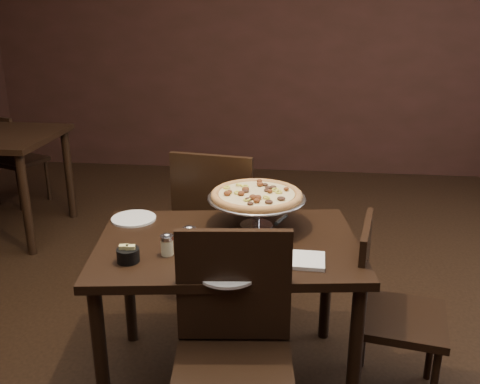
# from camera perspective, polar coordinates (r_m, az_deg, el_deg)

# --- Properties ---
(room) EXTENTS (6.04, 7.04, 2.84)m
(room) POSITION_cam_1_polar(r_m,az_deg,el_deg) (2.24, 0.22, 10.87)
(room) COLOR black
(room) RESTS_ON ground
(dining_table) EXTENTS (1.27, 0.94, 0.73)m
(dining_table) POSITION_cam_1_polar(r_m,az_deg,el_deg) (2.45, -1.31, -7.38)
(dining_table) COLOR black
(dining_table) RESTS_ON ground
(pizza_stand) EXTENTS (0.47, 0.47, 0.19)m
(pizza_stand) POSITION_cam_1_polar(r_m,az_deg,el_deg) (2.51, 1.78, -0.38)
(pizza_stand) COLOR #B9BAC0
(pizza_stand) RESTS_ON dining_table
(parmesan_shaker) EXTENTS (0.06, 0.06, 0.10)m
(parmesan_shaker) POSITION_cam_1_polar(r_m,az_deg,el_deg) (2.29, -7.79, -5.59)
(parmesan_shaker) COLOR beige
(parmesan_shaker) RESTS_ON dining_table
(pepper_flake_shaker) EXTENTS (0.07, 0.07, 0.12)m
(pepper_flake_shaker) POSITION_cam_1_polar(r_m,az_deg,el_deg) (2.31, -5.41, -5.00)
(pepper_flake_shaker) COLOR maroon
(pepper_flake_shaker) RESTS_ON dining_table
(packet_caddy) EXTENTS (0.09, 0.09, 0.07)m
(packet_caddy) POSITION_cam_1_polar(r_m,az_deg,el_deg) (2.26, -11.86, -6.55)
(packet_caddy) COLOR black
(packet_caddy) RESTS_ON dining_table
(napkin_stack) EXTENTS (0.16, 0.16, 0.02)m
(napkin_stack) POSITION_cam_1_polar(r_m,az_deg,el_deg) (2.24, 7.00, -7.24)
(napkin_stack) COLOR white
(napkin_stack) RESTS_ON dining_table
(plate_left) EXTENTS (0.22, 0.22, 0.01)m
(plate_left) POSITION_cam_1_polar(r_m,az_deg,el_deg) (2.69, -11.27, -2.80)
(plate_left) COLOR white
(plate_left) RESTS_ON dining_table
(plate_near) EXTENTS (0.24, 0.24, 0.01)m
(plate_near) POSITION_cam_1_polar(r_m,az_deg,el_deg) (2.12, -1.31, -8.67)
(plate_near) COLOR white
(plate_near) RESTS_ON dining_table
(serving_spatula) EXTENTS (0.13, 0.13, 0.02)m
(serving_spatula) POSITION_cam_1_polar(r_m,az_deg,el_deg) (2.25, 4.39, -3.03)
(serving_spatula) COLOR #B9BAC0
(serving_spatula) RESTS_ON pizza_stand
(chair_far) EXTENTS (0.52, 0.52, 0.98)m
(chair_far) POSITION_cam_1_polar(r_m,az_deg,el_deg) (3.09, -2.25, -3.39)
(chair_far) COLOR black
(chair_far) RESTS_ON ground
(chair_near) EXTENTS (0.49, 0.49, 0.95)m
(chair_near) POSITION_cam_1_polar(r_m,az_deg,el_deg) (2.08, -0.71, -16.38)
(chair_near) COLOR black
(chair_near) RESTS_ON ground
(chair_side) EXTENTS (0.46, 0.46, 0.85)m
(chair_side) POSITION_cam_1_polar(r_m,az_deg,el_deg) (2.53, 15.31, -11.57)
(chair_side) COLOR black
(chair_side) RESTS_ON ground
(bg_chair_far) EXTENTS (0.51, 0.51, 0.83)m
(bg_chair_far) POSITION_cam_1_polar(r_m,az_deg,el_deg) (5.18, -23.15, 3.53)
(bg_chair_far) COLOR black
(bg_chair_far) RESTS_ON ground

